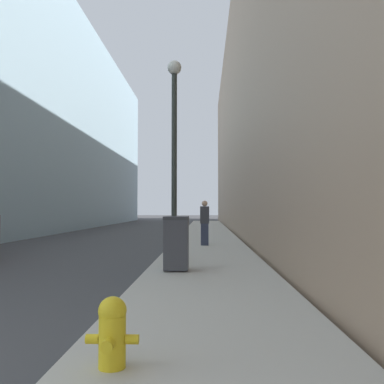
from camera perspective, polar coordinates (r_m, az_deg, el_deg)
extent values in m
cube|color=#B7B2A8|center=(20.96, 2.10, -6.44)|extent=(3.07, 60.00, 0.15)
cube|color=#9E7F66|center=(30.59, 16.67, 9.89)|extent=(12.00, 60.00, 15.97)
cylinder|color=yellow|center=(4.26, -10.59, -19.03)|extent=(0.25, 0.25, 0.48)
sphere|color=yellow|center=(4.19, -10.56, -15.30)|extent=(0.26, 0.26, 0.26)
cylinder|color=yellow|center=(4.17, -10.55, -14.24)|extent=(0.07, 0.07, 0.06)
cylinder|color=yellow|center=(4.08, -11.18, -19.44)|extent=(0.11, 0.12, 0.11)
cylinder|color=yellow|center=(4.30, -13.14, -18.54)|extent=(0.12, 0.09, 0.09)
cylinder|color=yellow|center=(4.22, -7.98, -18.87)|extent=(0.12, 0.09, 0.09)
cube|color=#3D3D42|center=(10.24, -2.11, -7.00)|extent=(0.57, 0.65, 1.17)
cube|color=#2D2D31|center=(10.21, -2.10, -3.49)|extent=(0.58, 0.67, 0.08)
cylinder|color=black|center=(10.59, -3.33, -9.76)|extent=(0.05, 0.16, 0.16)
cylinder|color=black|center=(10.56, -0.68, -9.79)|extent=(0.05, 0.16, 0.16)
cylinder|color=#2D332D|center=(12.60, -2.41, -8.35)|extent=(0.30, 0.30, 0.25)
cylinder|color=#2D332D|center=(12.59, -2.39, 3.58)|extent=(0.16, 0.16, 5.49)
sphere|color=silver|center=(13.20, -2.37, 16.24)|extent=(0.42, 0.42, 0.42)
cube|color=#2D3347|center=(17.18, 1.70, -5.67)|extent=(0.31, 0.22, 0.87)
cube|color=#333338|center=(17.15, 1.70, -3.08)|extent=(0.36, 0.22, 0.69)
sphere|color=tan|center=(17.15, 1.70, -1.54)|extent=(0.24, 0.24, 0.24)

